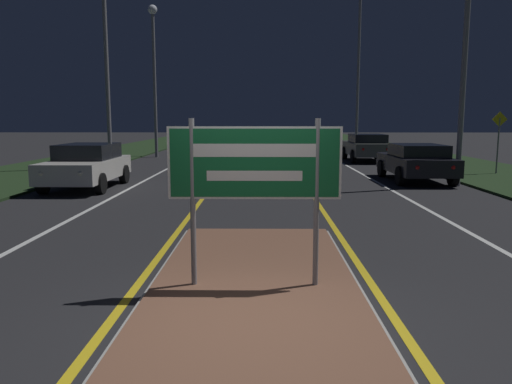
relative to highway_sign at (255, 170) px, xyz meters
name	(u,v)px	position (x,y,z in m)	size (l,w,h in m)	color
ground_plane	(253,327)	(0.00, -1.12, -1.60)	(160.00, 160.00, 0.00)	#232326
median_island	(255,288)	(0.00, 0.00, -1.56)	(2.80, 6.75, 0.10)	#999993
verge_left	(73,163)	(-9.50, 18.88, -1.56)	(5.00, 100.00, 0.08)	#1E3319
verge_right	(449,163)	(9.50, 18.88, -1.56)	(5.00, 100.00, 0.08)	#1E3319
centre_line_yellow_left	(234,156)	(-1.59, 23.88, -1.59)	(0.12, 70.00, 0.01)	gold
centre_line_yellow_right	(287,156)	(1.59, 23.88, -1.59)	(0.12, 70.00, 0.01)	gold
lane_line_white_left	(191,156)	(-4.20, 23.88, -1.59)	(0.12, 70.00, 0.01)	silver
lane_line_white_right	(330,156)	(4.20, 23.88, -1.59)	(0.12, 70.00, 0.01)	silver
edge_line_white_left	(142,156)	(-7.20, 23.88, -1.59)	(0.10, 70.00, 0.01)	silver
edge_line_white_right	(380,156)	(7.20, 23.88, -1.59)	(0.10, 70.00, 0.01)	silver
highway_sign	(255,170)	(0.00, 0.00, 0.00)	(2.18, 0.07, 2.14)	gray
streetlight_left_near	(105,15)	(-6.66, 15.86, 5.04)	(0.49, 0.49, 10.89)	gray
streetlight_left_far	(154,59)	(-6.16, 23.23, 4.06)	(0.53, 0.53, 8.67)	gray
streetlight_right_far	(359,55)	(6.62, 28.49, 4.95)	(0.44, 0.44, 11.24)	gray
car_receding_0	(416,161)	(5.65, 11.78, -0.87)	(1.99, 4.28, 1.34)	black
car_receding_1	(366,147)	(5.65, 20.47, -0.81)	(2.04, 4.44, 1.45)	#4C514C
car_approaching_0	(87,165)	(-5.61, 9.85, -0.84)	(1.95, 4.23, 1.43)	silver
car_approaching_1	(213,144)	(-2.88, 24.18, -0.85)	(1.97, 4.13, 1.41)	navy
car_approaching_2	(194,136)	(-5.82, 36.92, -0.84)	(1.89, 4.56, 1.44)	navy
warning_sign	(499,136)	(9.47, 13.74, -0.05)	(0.60, 0.06, 2.44)	gray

